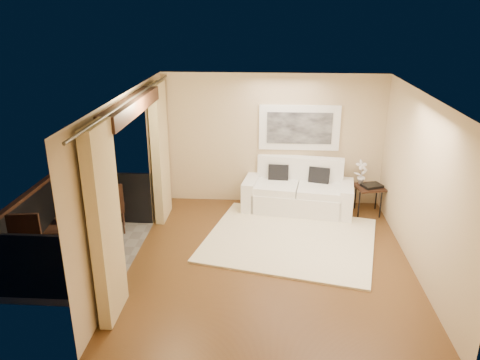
# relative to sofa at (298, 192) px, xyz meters

# --- Properties ---
(floor) EXTENTS (5.00, 5.00, 0.00)m
(floor) POSITION_rel_sofa_xyz_m (-0.54, -2.10, -0.37)
(floor) COLOR brown
(floor) RESTS_ON ground
(room_shell) EXTENTS (5.00, 6.40, 5.00)m
(room_shell) POSITION_rel_sofa_xyz_m (-2.67, -2.10, 2.15)
(room_shell) COLOR white
(room_shell) RESTS_ON ground
(balcony) EXTENTS (1.81, 2.60, 1.17)m
(balcony) POSITION_rel_sofa_xyz_m (-3.85, -2.10, -0.19)
(balcony) COLOR #605B56
(balcony) RESTS_ON ground
(curtains) EXTENTS (0.16, 4.80, 2.64)m
(curtains) POSITION_rel_sofa_xyz_m (-2.65, -2.10, 0.97)
(curtains) COLOR tan
(curtains) RESTS_ON ground
(artwork) EXTENTS (1.62, 0.07, 0.92)m
(artwork) POSITION_rel_sofa_xyz_m (-0.01, 0.37, 1.25)
(artwork) COLOR white
(artwork) RESTS_ON room_shell
(rug) EXTENTS (3.37, 3.10, 0.04)m
(rug) POSITION_rel_sofa_xyz_m (-0.20, -1.39, -0.35)
(rug) COLOR #FFF3CD
(rug) RESTS_ON floor
(sofa) EXTENTS (2.27, 1.23, 1.04)m
(sofa) POSITION_rel_sofa_xyz_m (0.00, 0.00, 0.00)
(sofa) COLOR white
(sofa) RESTS_ON floor
(side_table) EXTENTS (0.64, 0.64, 0.57)m
(side_table) POSITION_rel_sofa_xyz_m (1.39, -0.10, 0.15)
(side_table) COLOR black
(side_table) RESTS_ON floor
(tray) EXTENTS (0.46, 0.41, 0.05)m
(tray) POSITION_rel_sofa_xyz_m (1.43, -0.11, 0.23)
(tray) COLOR black
(tray) RESTS_ON side_table
(orchid) EXTENTS (0.31, 0.26, 0.49)m
(orchid) POSITION_rel_sofa_xyz_m (1.23, 0.04, 0.45)
(orchid) COLOR white
(orchid) RESTS_ON side_table
(bistro_table) EXTENTS (0.71, 0.71, 0.77)m
(bistro_table) POSITION_rel_sofa_xyz_m (-3.64, -2.52, 0.32)
(bistro_table) COLOR black
(bistro_table) RESTS_ON balcony
(balcony_chair_far) EXTENTS (0.52, 0.53, 0.97)m
(balcony_chair_far) POSITION_rel_sofa_xyz_m (-3.41, -1.30, 0.20)
(balcony_chair_far) COLOR black
(balcony_chair_far) RESTS_ON balcony
(balcony_chair_near) EXTENTS (0.53, 0.54, 1.08)m
(balcony_chair_near) POSITION_rel_sofa_xyz_m (-4.17, -2.99, 0.27)
(balcony_chair_near) COLOR black
(balcony_chair_near) RESTS_ON balcony
(ice_bucket) EXTENTS (0.18, 0.18, 0.20)m
(ice_bucket) POSITION_rel_sofa_xyz_m (-3.79, -2.45, 0.50)
(ice_bucket) COLOR white
(ice_bucket) RESTS_ON bistro_table
(candle) EXTENTS (0.06, 0.06, 0.07)m
(candle) POSITION_rel_sofa_xyz_m (-3.57, -2.36, 0.43)
(candle) COLOR red
(candle) RESTS_ON bistro_table
(vase) EXTENTS (0.04, 0.04, 0.18)m
(vase) POSITION_rel_sofa_xyz_m (-3.70, -2.75, 0.49)
(vase) COLOR silver
(vase) RESTS_ON bistro_table
(glass_a) EXTENTS (0.06, 0.06, 0.12)m
(glass_a) POSITION_rel_sofa_xyz_m (-3.51, -2.63, 0.46)
(glass_a) COLOR white
(glass_a) RESTS_ON bistro_table
(glass_b) EXTENTS (0.06, 0.06, 0.12)m
(glass_b) POSITION_rel_sofa_xyz_m (-3.47, -2.54, 0.46)
(glass_b) COLOR silver
(glass_b) RESTS_ON bistro_table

